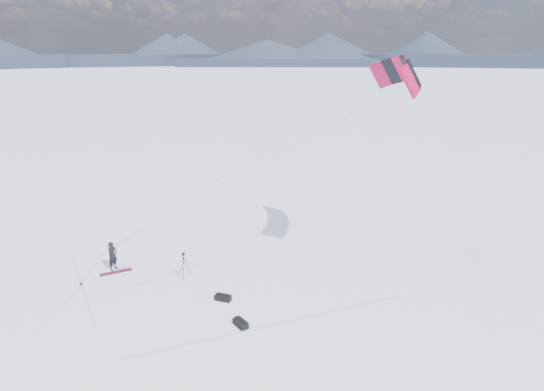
# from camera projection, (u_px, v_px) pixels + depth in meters

# --- Properties ---
(ground) EXTENTS (1800.00, 1800.00, 0.00)m
(ground) POSITION_uv_depth(u_px,v_px,m) (162.00, 289.00, 22.82)
(ground) COLOR white
(horizon_hills) EXTENTS (704.47, 706.88, 10.51)m
(horizon_hills) POSITION_uv_depth(u_px,v_px,m) (155.00, 201.00, 21.38)
(horizon_hills) COLOR black
(horizon_hills) RESTS_ON ground
(snow_tracks) EXTENTS (13.93, 9.84, 0.01)m
(snow_tracks) POSITION_uv_depth(u_px,v_px,m) (125.00, 286.00, 23.08)
(snow_tracks) COLOR #A8BCD8
(snow_tracks) RESTS_ON ground
(snowkiter) EXTENTS (0.58, 0.69, 1.61)m
(snowkiter) POSITION_uv_depth(u_px,v_px,m) (114.00, 269.00, 24.83)
(snowkiter) COLOR black
(snowkiter) RESTS_ON ground
(snowboard) EXTENTS (1.58, 1.14, 0.04)m
(snowboard) POSITION_uv_depth(u_px,v_px,m) (116.00, 272.00, 24.47)
(snowboard) COLOR maroon
(snowboard) RESTS_ON ground
(tripod) EXTENTS (0.68, 0.63, 1.40)m
(tripod) POSITION_uv_depth(u_px,v_px,m) (184.00, 261.00, 23.73)
(tripod) COLOR black
(tripod) RESTS_ON ground
(gear_bag_a) EXTENTS (0.82, 0.52, 0.34)m
(gear_bag_a) POSITION_uv_depth(u_px,v_px,m) (223.00, 298.00, 21.74)
(gear_bag_a) COLOR black
(gear_bag_a) RESTS_ON ground
(gear_bag_b) EXTENTS (0.79, 0.81, 0.35)m
(gear_bag_b) POSITION_uv_depth(u_px,v_px,m) (241.00, 323.00, 19.70)
(gear_bag_b) COLOR black
(gear_bag_b) RESTS_ON ground
(power_kite) EXTENTS (15.90, 5.66, 9.91)m
(power_kite) POSITION_uv_depth(u_px,v_px,m) (399.00, 74.00, 22.12)
(power_kite) COLOR #B00C35
(power_kite) RESTS_ON ground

